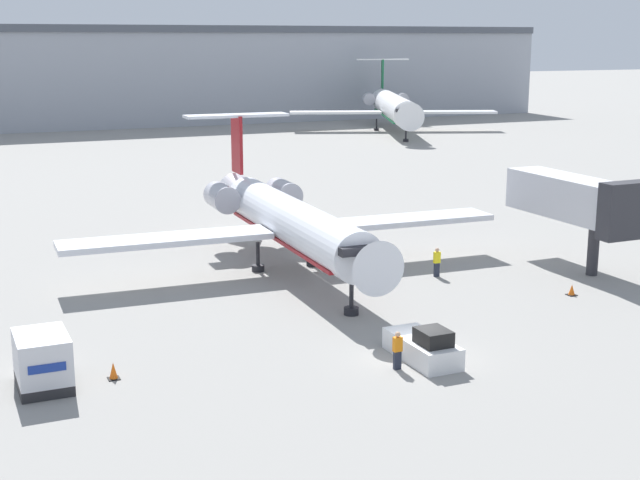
# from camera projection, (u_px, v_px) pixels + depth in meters

# --- Properties ---
(ground_plane) EXTENTS (600.00, 600.00, 0.00)m
(ground_plane) POSITION_uv_depth(u_px,v_px,m) (418.00, 359.00, 40.84)
(ground_plane) COLOR gray
(terminal_building) EXTENTS (180.00, 16.80, 16.53)m
(terminal_building) POSITION_uv_depth(u_px,v_px,m) (51.00, 76.00, 145.96)
(terminal_building) COLOR #9EA3AD
(terminal_building) RESTS_ON ground
(airplane_main) EXTENTS (28.26, 25.40, 9.00)m
(airplane_main) POSITION_uv_depth(u_px,v_px,m) (288.00, 219.00, 55.69)
(airplane_main) COLOR silver
(airplane_main) RESTS_ON ground
(pushback_tug) EXTENTS (1.86, 4.34, 1.71)m
(pushback_tug) POSITION_uv_depth(u_px,v_px,m) (423.00, 347.00, 40.58)
(pushback_tug) COLOR silver
(pushback_tug) RESTS_ON ground
(luggage_cart) EXTENTS (2.13, 3.10, 2.34)m
(luggage_cart) POSITION_uv_depth(u_px,v_px,m) (43.00, 361.00, 37.21)
(luggage_cart) COLOR #232326
(luggage_cart) RESTS_ON ground
(worker_near_tug) EXTENTS (0.40, 0.24, 1.74)m
(worker_near_tug) POSITION_uv_depth(u_px,v_px,m) (397.00, 350.00, 39.35)
(worker_near_tug) COLOR #232838
(worker_near_tug) RESTS_ON ground
(worker_by_wing) EXTENTS (0.40, 0.26, 1.82)m
(worker_by_wing) POSITION_uv_depth(u_px,v_px,m) (437.00, 261.00, 54.72)
(worker_by_wing) COLOR #232838
(worker_by_wing) RESTS_ON ground
(traffic_cone_left) EXTENTS (0.51, 0.51, 0.76)m
(traffic_cone_left) POSITION_uv_depth(u_px,v_px,m) (113.00, 371.00, 38.33)
(traffic_cone_left) COLOR black
(traffic_cone_left) RESTS_ON ground
(traffic_cone_right) EXTENTS (0.52, 0.52, 0.63)m
(traffic_cone_right) POSITION_uv_depth(u_px,v_px,m) (572.00, 290.00, 50.87)
(traffic_cone_right) COLOR black
(traffic_cone_right) RESTS_ON ground
(airplane_parked_far_left) EXTENTS (31.62, 36.37, 10.91)m
(airplane_parked_far_left) POSITION_uv_depth(u_px,v_px,m) (394.00, 107.00, 140.18)
(airplane_parked_far_left) COLOR white
(airplane_parked_far_left) RESTS_ON ground
(jet_bridge) EXTENTS (3.20, 10.52, 6.19)m
(jet_bridge) POSITION_uv_depth(u_px,v_px,m) (576.00, 200.00, 56.01)
(jet_bridge) COLOR #2D2D33
(jet_bridge) RESTS_ON ground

